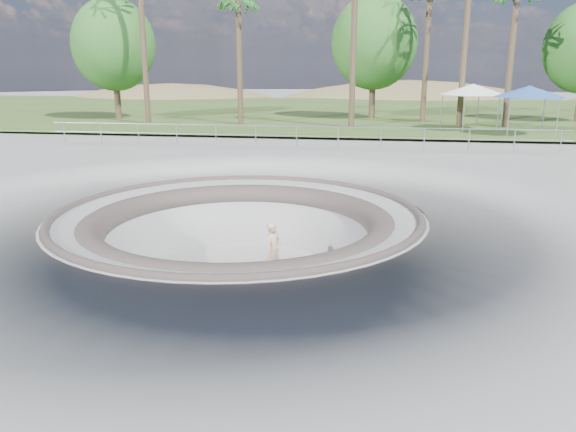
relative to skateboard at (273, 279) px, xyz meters
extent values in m
plane|color=gray|center=(-1.01, 0.15, 1.84)|extent=(180.00, 180.00, 0.00)
torus|color=gray|center=(-1.01, 0.15, -0.16)|extent=(14.00, 14.00, 4.00)
cylinder|color=gray|center=(-1.01, 0.15, -0.11)|extent=(6.60, 6.60, 0.10)
torus|color=#544943|center=(-1.01, 0.15, 1.82)|extent=(10.24, 10.24, 0.24)
torus|color=#544943|center=(-1.01, 0.15, 1.39)|extent=(8.91, 8.91, 0.81)
cube|color=#3C5A24|center=(-1.01, 34.15, 2.06)|extent=(180.00, 36.00, 0.12)
ellipsoid|color=olive|center=(-23.01, 55.15, -4.60)|extent=(50.40, 36.00, 23.40)
ellipsoid|color=olive|center=(6.99, 60.15, -6.03)|extent=(61.60, 44.00, 28.60)
cylinder|color=#96999F|center=(-1.01, 12.15, 3.01)|extent=(25.00, 0.05, 0.05)
cylinder|color=#96999F|center=(-1.01, 12.15, 2.56)|extent=(25.00, 0.05, 0.05)
cube|color=olive|center=(0.00, 0.00, 0.01)|extent=(0.77, 0.47, 0.02)
cylinder|color=#AFAEB3|center=(0.00, 0.00, -0.02)|extent=(0.09, 0.16, 0.03)
cylinder|color=#AFAEB3|center=(0.00, 0.00, -0.02)|extent=(0.09, 0.16, 0.03)
cylinder|color=beige|center=(0.00, 0.00, -0.03)|extent=(0.06, 0.05, 0.06)
cylinder|color=beige|center=(0.00, 0.00, -0.03)|extent=(0.06, 0.05, 0.06)
cylinder|color=beige|center=(0.00, 0.00, -0.03)|extent=(0.06, 0.05, 0.06)
cylinder|color=beige|center=(0.00, 0.00, -0.03)|extent=(0.06, 0.05, 0.06)
imported|color=#DDB58F|center=(0.00, 0.00, 0.83)|extent=(0.59, 0.70, 1.62)
cylinder|color=#96999F|center=(7.05, 19.00, 3.10)|extent=(0.06, 0.06, 1.95)
cylinder|color=#96999F|center=(9.54, 19.00, 3.10)|extent=(0.06, 0.06, 1.95)
cylinder|color=#96999F|center=(7.05, 21.49, 3.10)|extent=(0.06, 0.06, 1.95)
cylinder|color=#96999F|center=(9.54, 21.49, 3.10)|extent=(0.06, 0.06, 1.95)
cube|color=white|center=(8.30, 20.25, 4.16)|extent=(3.50, 3.50, 0.08)
cone|color=white|center=(8.30, 20.25, 4.47)|extent=(4.85, 4.85, 0.62)
cylinder|color=#96999F|center=(9.67, 16.91, 3.09)|extent=(0.06, 0.06, 1.94)
cylinder|color=#96999F|center=(12.14, 16.91, 3.09)|extent=(0.06, 0.06, 1.94)
cylinder|color=#96999F|center=(9.67, 19.38, 3.09)|extent=(0.06, 0.06, 1.94)
cylinder|color=#96999F|center=(12.14, 19.38, 3.09)|extent=(0.06, 0.06, 1.94)
cube|color=#2F5AAB|center=(10.91, 18.15, 4.15)|extent=(2.68, 2.68, 0.08)
cone|color=#2F5AAB|center=(10.91, 18.15, 4.46)|extent=(5.24, 5.24, 0.62)
cylinder|color=brown|center=(-12.01, 20.74, 8.04)|extent=(0.36, 0.36, 12.06)
cylinder|color=brown|center=(-5.97, 21.46, 6.11)|extent=(0.36, 0.36, 8.21)
cylinder|color=brown|center=(1.24, 20.68, 7.47)|extent=(0.36, 0.36, 10.92)
cylinder|color=brown|center=(5.87, 24.74, 6.55)|extent=(0.36, 0.36, 9.07)
cylinder|color=brown|center=(7.88, 21.91, 7.44)|extent=(0.36, 0.36, 10.86)
cylinder|color=brown|center=(10.66, 22.16, 6.29)|extent=(0.36, 0.36, 8.55)
cylinder|color=brown|center=(-15.53, 23.90, 4.44)|extent=(0.44, 0.44, 4.87)
ellipsoid|color=#285F20|center=(-15.53, 23.90, 7.22)|extent=(5.81, 5.28, 6.34)
cylinder|color=brown|center=(2.43, 26.88, 4.52)|extent=(0.44, 0.44, 5.02)
ellipsoid|color=#285F20|center=(2.43, 26.88, 7.39)|extent=(6.00, 5.45, 6.54)
camera|label=1|loc=(2.64, -14.59, 5.81)|focal=35.00mm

